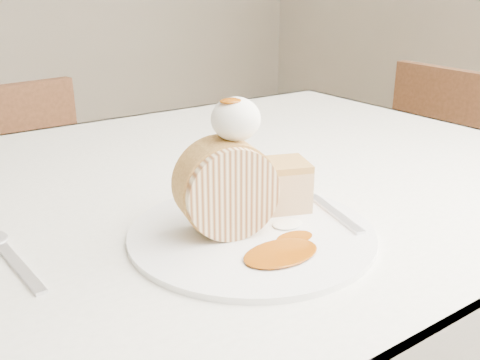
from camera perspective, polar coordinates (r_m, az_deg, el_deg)
table at (r=0.83m, az=-8.19°, el=-6.64°), size 1.40×0.90×0.75m
chair_far at (r=1.65m, az=-23.76°, el=-2.11°), size 0.43×0.43×0.79m
chair_end at (r=1.71m, az=18.05°, el=-0.42°), size 0.40×0.40×0.80m
plate at (r=0.64m, az=1.25°, el=-5.69°), size 0.38×0.38×0.01m
roulade_slice at (r=0.62m, az=-1.48°, el=-0.89°), size 0.12×0.08×0.11m
cake_chunk at (r=0.70m, az=4.45°, el=-0.83°), size 0.08×0.08×0.05m
whipped_cream at (r=0.60m, az=-0.46°, el=6.52°), size 0.06×0.06×0.05m
caramel_drizzle at (r=0.59m, az=-0.92°, el=9.03°), size 0.03×0.02×0.01m
caramel_pool at (r=0.59m, az=4.38°, el=-7.76°), size 0.11×0.09×0.00m
fork at (r=0.69m, az=10.05°, el=-3.46°), size 0.07×0.17×0.00m
spoon at (r=0.62m, az=-22.43°, el=-8.59°), size 0.04×0.16×0.00m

